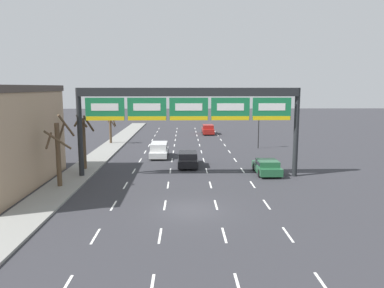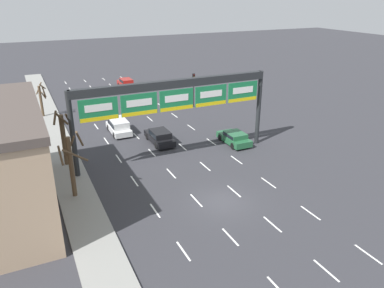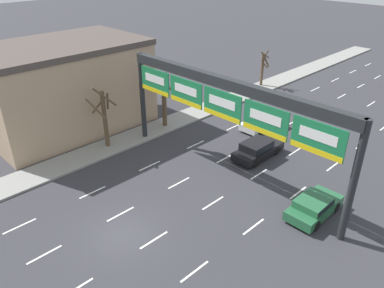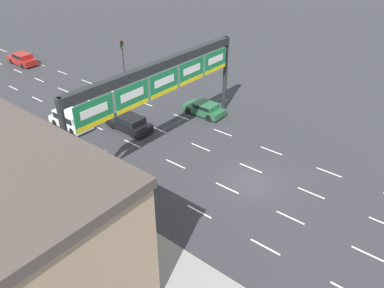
# 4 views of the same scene
# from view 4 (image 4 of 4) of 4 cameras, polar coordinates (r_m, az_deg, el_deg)

# --- Properties ---
(ground_plane) EXTENTS (220.00, 220.00, 0.00)m
(ground_plane) POSITION_cam_4_polar(r_m,az_deg,el_deg) (28.26, 8.95, -5.85)
(ground_plane) COLOR #333338
(sidewalk_left) EXTENTS (2.80, 110.00, 0.15)m
(sidewalk_left) POSITION_cam_4_polar(r_m,az_deg,el_deg) (22.39, -4.56, -17.34)
(sidewalk_left) COLOR gray
(sidewalk_left) RESTS_ON ground_plane
(lane_dashes) EXTENTS (10.02, 67.00, 0.01)m
(lane_dashes) POSITION_cam_4_polar(r_m,az_deg,el_deg) (35.62, -9.90, 2.41)
(lane_dashes) COLOR white
(lane_dashes) RESTS_ON ground_plane
(sign_gantry) EXTENTS (18.53, 0.70, 7.49)m
(sign_gantry) POSITION_cam_4_polar(r_m,az_deg,el_deg) (29.87, -4.68, 10.04)
(sign_gantry) COLOR #232628
(sign_gantry) RESTS_ON ground_plane
(car_black) EXTENTS (1.89, 4.59, 1.41)m
(car_black) POSITION_cam_4_polar(r_m,az_deg,el_deg) (34.90, -9.49, 3.22)
(car_black) COLOR black
(car_black) RESTS_ON ground_plane
(car_green) EXTENTS (1.92, 4.14, 1.28)m
(car_green) POSITION_cam_4_polar(r_m,az_deg,el_deg) (37.31, 1.95, 5.44)
(car_green) COLOR #235B38
(car_green) RESTS_ON ground_plane
(suv_white) EXTENTS (1.90, 4.47, 1.58)m
(suv_white) POSITION_cam_4_polar(r_m,az_deg,el_deg) (36.69, -18.05, 3.72)
(suv_white) COLOR silver
(suv_white) RESTS_ON ground_plane
(car_red) EXTENTS (1.85, 4.82, 1.53)m
(car_red) POSITION_cam_4_polar(r_m,az_deg,el_deg) (56.18, -24.46, 11.76)
(car_red) COLOR maroon
(car_red) RESTS_ON ground_plane
(traffic_light_near_gantry) EXTENTS (0.30, 0.35, 4.53)m
(traffic_light_near_gantry) POSITION_cam_4_polar(r_m,az_deg,el_deg) (46.75, -10.53, 13.66)
(traffic_light_near_gantry) COLOR black
(traffic_light_near_gantry) RESTS_ON ground_plane
(tree_bare_closest) EXTENTS (1.74, 1.71, 5.00)m
(tree_bare_closest) POSITION_cam_4_polar(r_m,az_deg,el_deg) (28.25, -21.93, -1.12)
(tree_bare_closest) COLOR brown
(tree_bare_closest) RESTS_ON sidewalk_left
(tree_bare_second) EXTENTS (1.95, 1.90, 5.49)m
(tree_bare_second) POSITION_cam_4_polar(r_m,az_deg,el_deg) (23.58, -14.69, -6.15)
(tree_bare_second) COLOR brown
(tree_bare_second) RESTS_ON sidewalk_left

